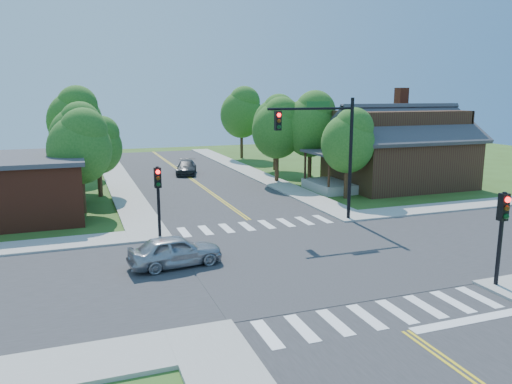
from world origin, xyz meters
name	(u,v)px	position (x,y,z in m)	size (l,w,h in m)	color
ground	(303,259)	(0.00, 0.00, 0.00)	(100.00, 100.00, 0.00)	#37531A
road_ns	(303,259)	(0.00, 0.00, 0.02)	(10.00, 90.00, 0.04)	#2D2D30
road_ew	(303,259)	(0.00, 0.00, 0.03)	(90.00, 10.00, 0.04)	#2D2D30
intersection_patch	(303,259)	(0.00, 0.00, 0.00)	(10.20, 10.20, 0.06)	#2D2D30
sidewalk_ne	(392,181)	(15.82, 15.82, 0.07)	(40.00, 40.00, 0.14)	#9E9B93
crosswalk_north	(257,225)	(0.00, 6.20, 0.05)	(8.85, 2.00, 0.01)	white
crosswalk_south	(382,314)	(0.00, -6.20, 0.05)	(8.85, 2.00, 0.01)	white
centerline	(303,258)	(0.00, 0.00, 0.05)	(0.30, 90.00, 0.01)	yellow
stop_bar	(470,321)	(2.50, -7.60, 0.00)	(4.60, 0.45, 0.09)	white
signal_mast_ne	(325,140)	(3.91, 5.59, 4.85)	(5.30, 0.42, 7.20)	black
signal_pole_se	(502,222)	(5.60, -5.62, 2.66)	(0.34, 0.42, 3.80)	black
signal_pole_nw	(158,188)	(-5.60, 5.58, 2.66)	(0.34, 0.42, 3.80)	black
house_ne	(398,145)	(15.11, 14.23, 3.33)	(13.05, 8.80, 7.11)	#381B13
tree_e_a	(349,139)	(8.77, 11.16, 4.25)	(3.82, 3.63, 6.49)	#382314
tree_e_b	(312,123)	(9.11, 17.85, 5.05)	(4.53, 4.31, 7.71)	#382314
tree_e_c	(276,120)	(9.08, 25.52, 4.85)	(4.36, 4.14, 7.41)	#382314
tree_e_d	(242,111)	(8.85, 35.19, 5.41)	(4.86, 4.62, 8.26)	#382314
tree_w_a	(81,145)	(-9.10, 12.85, 4.32)	(3.89, 3.69, 6.60)	#382314
tree_w_b	(78,133)	(-9.16, 20.32, 4.49)	(4.03, 3.83, 6.86)	#382314
tree_w_c	(76,117)	(-9.22, 28.04, 5.34)	(4.79, 4.55, 8.15)	#382314
tree_w_d	(76,119)	(-9.17, 36.45, 4.82)	(4.33, 4.11, 7.36)	#382314
tree_house	(278,127)	(6.56, 18.90, 4.71)	(4.23, 4.02, 7.19)	#382314
tree_bldg	(99,144)	(-7.82, 17.89, 3.85)	(3.46, 3.29, 5.88)	#382314
car_silver	(175,252)	(-5.66, 1.05, 0.69)	(4.21, 2.06, 1.38)	#AAACB1
car_dgrey	(186,168)	(0.15, 25.65, 0.63)	(2.84, 4.64, 1.26)	#272A2C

